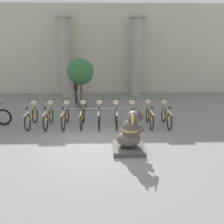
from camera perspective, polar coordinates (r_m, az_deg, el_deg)
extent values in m
plane|color=slate|center=(7.98, -3.87, -8.29)|extent=(60.00, 60.00, 0.00)
cube|color=#BCB29E|center=(15.79, -2.84, 15.77)|extent=(20.00, 0.20, 6.00)
cylinder|color=gray|center=(15.05, -12.09, 13.43)|extent=(0.76, 0.76, 5.00)
cube|color=gray|center=(15.11, -12.76, 23.22)|extent=(0.95, 0.95, 0.16)
cylinder|color=gray|center=(14.94, 6.38, 13.67)|extent=(0.76, 0.76, 5.00)
cube|color=gray|center=(15.00, 6.74, 23.55)|extent=(0.95, 0.95, 0.16)
cylinder|color=gray|center=(10.25, -21.42, -1.30)|extent=(0.05, 0.05, 0.75)
cylinder|color=gray|center=(10.05, 15.15, -1.05)|extent=(0.05, 0.05, 0.75)
cylinder|color=gray|center=(9.53, -3.36, 0.90)|extent=(6.47, 0.04, 0.04)
torus|color=black|center=(10.50, -19.49, -0.77)|extent=(0.05, 0.71, 0.71)
torus|color=black|center=(9.64, -21.18, -2.56)|extent=(0.05, 0.71, 0.71)
cube|color=orange|center=(10.05, -20.33, -1.36)|extent=(0.04, 0.86, 0.04)
cube|color=silver|center=(9.52, -21.42, -0.46)|extent=(0.06, 0.60, 0.03)
cylinder|color=orange|center=(9.64, -21.17, -0.80)|extent=(0.03, 0.03, 0.55)
cube|color=black|center=(9.56, -21.36, 0.89)|extent=(0.08, 0.18, 0.04)
cylinder|color=orange|center=(10.36, -19.76, 1.08)|extent=(0.03, 0.03, 0.73)
cylinder|color=black|center=(10.27, -19.97, 3.03)|extent=(0.48, 0.03, 0.03)
cube|color=silver|center=(10.39, -19.72, 2.42)|extent=(0.20, 0.16, 0.14)
torus|color=black|center=(10.28, -15.63, -0.78)|extent=(0.05, 0.71, 0.71)
torus|color=black|center=(9.40, -16.99, -2.62)|extent=(0.05, 0.71, 0.71)
cube|color=orange|center=(9.82, -16.30, -1.38)|extent=(0.04, 0.86, 0.04)
cube|color=silver|center=(9.28, -17.19, -0.46)|extent=(0.06, 0.60, 0.03)
cylinder|color=orange|center=(9.40, -16.99, -0.82)|extent=(0.03, 0.03, 0.55)
cube|color=black|center=(9.32, -17.15, 0.92)|extent=(0.08, 0.18, 0.04)
cylinder|color=orange|center=(10.14, -15.85, 1.11)|extent=(0.03, 0.03, 0.73)
cylinder|color=black|center=(10.04, -16.02, 3.10)|extent=(0.48, 0.03, 0.03)
cube|color=silver|center=(10.17, -15.82, 2.48)|extent=(0.20, 0.16, 0.14)
torus|color=black|center=(10.10, -11.62, -0.80)|extent=(0.05, 0.71, 0.71)
torus|color=black|center=(9.21, -12.62, -2.68)|extent=(0.05, 0.71, 0.71)
cube|color=orange|center=(9.64, -12.11, -1.41)|extent=(0.04, 0.86, 0.04)
cube|color=silver|center=(9.09, -12.77, -0.48)|extent=(0.06, 0.60, 0.03)
cylinder|color=orange|center=(9.21, -12.62, -0.84)|extent=(0.03, 0.03, 0.55)
cube|color=black|center=(9.13, -12.74, 0.93)|extent=(0.08, 0.18, 0.04)
cylinder|color=orange|center=(9.96, -11.78, 1.12)|extent=(0.03, 0.03, 0.73)
cylinder|color=black|center=(9.86, -11.91, 3.16)|extent=(0.48, 0.03, 0.03)
cube|color=silver|center=(9.99, -11.76, 2.52)|extent=(0.20, 0.16, 0.14)
torus|color=black|center=(10.03, -7.46, -0.72)|extent=(0.05, 0.71, 0.71)
torus|color=black|center=(9.12, -8.05, -2.61)|extent=(0.05, 0.71, 0.71)
cube|color=orange|center=(9.56, -7.75, -1.34)|extent=(0.04, 0.86, 0.04)
cube|color=silver|center=(9.00, -8.15, -0.39)|extent=(0.06, 0.60, 0.03)
cylinder|color=orange|center=(9.13, -8.06, -0.76)|extent=(0.03, 0.03, 0.55)
cube|color=black|center=(9.04, -8.14, 1.04)|extent=(0.08, 0.18, 0.04)
cylinder|color=orange|center=(9.88, -7.56, 1.22)|extent=(0.03, 0.03, 0.73)
cylinder|color=black|center=(9.79, -7.65, 3.27)|extent=(0.48, 0.03, 0.03)
cube|color=silver|center=(9.92, -7.56, 2.63)|extent=(0.20, 0.16, 0.14)
torus|color=black|center=(9.97, -3.26, -0.71)|extent=(0.05, 0.71, 0.71)
torus|color=black|center=(9.06, -3.44, -2.61)|extent=(0.05, 0.71, 0.71)
cube|color=orange|center=(9.50, -3.35, -1.33)|extent=(0.04, 0.86, 0.04)
cube|color=silver|center=(8.94, -3.48, -0.37)|extent=(0.06, 0.60, 0.03)
cylinder|color=orange|center=(9.06, -3.45, -0.74)|extent=(0.03, 0.03, 0.55)
cube|color=black|center=(8.97, -3.49, 1.06)|extent=(0.08, 0.18, 0.04)
cylinder|color=orange|center=(9.82, -3.31, 1.24)|extent=(0.03, 0.03, 0.73)
cylinder|color=black|center=(9.73, -3.34, 3.30)|extent=(0.48, 0.03, 0.03)
cube|color=silver|center=(9.86, -3.31, 2.66)|extent=(0.20, 0.16, 0.14)
torus|color=black|center=(9.95, 0.96, -0.72)|extent=(0.05, 0.71, 0.71)
torus|color=black|center=(9.04, 1.21, -2.62)|extent=(0.05, 0.71, 0.71)
cube|color=orange|center=(9.48, 1.08, -1.33)|extent=(0.04, 0.86, 0.04)
cube|color=silver|center=(8.92, 1.23, -0.38)|extent=(0.06, 0.60, 0.03)
cylinder|color=orange|center=(9.05, 1.20, -0.75)|extent=(0.03, 0.03, 0.55)
cube|color=black|center=(8.96, 1.21, 1.06)|extent=(0.08, 0.18, 0.04)
cylinder|color=orange|center=(9.80, 0.98, 1.24)|extent=(0.03, 0.03, 0.73)
cylinder|color=black|center=(9.71, 0.99, 3.31)|extent=(0.48, 0.03, 0.03)
cube|color=silver|center=(9.84, 0.96, 2.66)|extent=(0.20, 0.16, 0.14)
torus|color=black|center=(9.98, 5.18, -0.73)|extent=(0.05, 0.71, 0.71)
torus|color=black|center=(9.08, 5.86, -2.62)|extent=(0.05, 0.71, 0.71)
cube|color=orange|center=(9.51, 5.51, -1.34)|extent=(0.04, 0.86, 0.04)
cube|color=silver|center=(8.96, 5.93, -0.39)|extent=(0.06, 0.60, 0.03)
cylinder|color=orange|center=(9.08, 5.83, -0.76)|extent=(0.03, 0.03, 0.55)
cube|color=black|center=(9.00, 5.89, 1.04)|extent=(0.08, 0.18, 0.04)
cylinder|color=orange|center=(9.84, 5.26, 1.22)|extent=(0.03, 0.03, 0.73)
cylinder|color=black|center=(9.74, 5.32, 3.28)|extent=(0.48, 0.03, 0.03)
cube|color=silver|center=(9.87, 5.23, 2.64)|extent=(0.20, 0.16, 0.14)
torus|color=black|center=(10.15, 9.26, -0.58)|extent=(0.05, 0.71, 0.71)
torus|color=black|center=(9.26, 10.32, -2.42)|extent=(0.05, 0.71, 0.71)
cube|color=orange|center=(9.69, 9.78, -1.18)|extent=(0.04, 0.86, 0.04)
cube|color=silver|center=(9.14, 10.45, -0.23)|extent=(0.06, 0.60, 0.03)
cylinder|color=orange|center=(9.26, 10.29, -0.60)|extent=(0.03, 0.03, 0.55)
cube|color=black|center=(9.18, 10.39, 1.17)|extent=(0.08, 0.18, 0.04)
cylinder|color=orange|center=(10.01, 9.40, 1.34)|extent=(0.03, 0.03, 0.73)
cylinder|color=black|center=(9.91, 9.50, 3.37)|extent=(0.48, 0.03, 0.03)
cube|color=silver|center=(10.04, 9.36, 2.73)|extent=(0.20, 0.16, 0.14)
torus|color=black|center=(10.28, 13.32, -0.60)|extent=(0.05, 0.71, 0.71)
torus|color=black|center=(9.40, 14.76, -2.42)|extent=(0.05, 0.71, 0.71)
cube|color=orange|center=(9.82, 14.03, -1.19)|extent=(0.04, 0.86, 0.04)
cube|color=silver|center=(9.28, 14.93, -0.26)|extent=(0.06, 0.60, 0.03)
cylinder|color=orange|center=(9.40, 14.72, -0.62)|extent=(0.03, 0.03, 0.55)
cube|color=black|center=(9.32, 14.86, 1.12)|extent=(0.08, 0.18, 0.04)
cylinder|color=orange|center=(10.14, 13.52, 1.29)|extent=(0.03, 0.03, 0.73)
cylinder|color=black|center=(10.04, 13.67, 3.29)|extent=(0.48, 0.03, 0.03)
cube|color=silver|center=(10.17, 13.47, 2.66)|extent=(0.20, 0.16, 0.14)
cube|color=#4C4742|center=(7.50, 4.30, -9.37)|extent=(1.04, 1.04, 0.16)
ellipsoid|color=#4C423D|center=(7.36, 4.36, -7.01)|extent=(0.80, 0.71, 0.52)
ellipsoid|color=#4C423D|center=(7.22, 4.80, -4.44)|extent=(0.57, 0.52, 0.66)
sphere|color=#4C423D|center=(7.09, 5.64, -1.42)|extent=(0.42, 0.42, 0.42)
ellipsoid|color=gold|center=(7.29, 5.00, -0.89)|extent=(0.08, 0.30, 0.36)
ellipsoid|color=gold|center=(6.89, 5.38, -2.00)|extent=(0.08, 0.30, 0.36)
cone|color=#4C423D|center=(7.06, 7.20, -0.01)|extent=(0.36, 0.15, 0.53)
cylinder|color=#4C423D|center=(7.39, 6.69, -4.58)|extent=(0.42, 0.14, 0.37)
cylinder|color=#4C423D|center=(7.17, 6.95, -5.28)|extent=(0.42, 0.14, 0.37)
torus|color=gold|center=(7.22, 4.80, -4.44)|extent=(0.60, 0.60, 0.05)
torus|color=black|center=(10.72, -26.50, -1.19)|extent=(0.74, 0.09, 0.74)
cylinder|color=#99999E|center=(10.66, -26.95, 0.24)|extent=(0.04, 0.04, 0.56)
cylinder|color=black|center=(10.59, -27.17, 1.79)|extent=(0.03, 0.55, 0.03)
cylinder|color=#28282D|center=(13.23, -9.31, 3.97)|extent=(0.11, 0.11, 0.85)
cylinder|color=#28282D|center=(13.06, -9.40, 3.79)|extent=(0.11, 0.11, 0.85)
cube|color=#4C1919|center=(12.99, -9.52, 7.08)|extent=(0.20, 0.32, 0.64)
sphere|color=tan|center=(12.92, -9.62, 9.06)|extent=(0.23, 0.23, 0.23)
cylinder|color=#4C1919|center=(13.18, -9.41, 7.37)|extent=(0.07, 0.07, 0.58)
cylinder|color=#4C1919|center=(12.79, -9.64, 7.06)|extent=(0.07, 0.07, 0.58)
cylinder|color=#4C4C4C|center=(12.20, -7.89, 1.66)|extent=(0.58, 0.58, 0.35)
cylinder|color=brown|center=(12.02, -8.03, 5.06)|extent=(0.10, 0.10, 1.13)
sphere|color=#2D6633|center=(11.83, -8.27, 10.40)|extent=(1.41, 1.41, 1.41)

